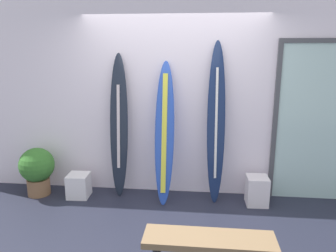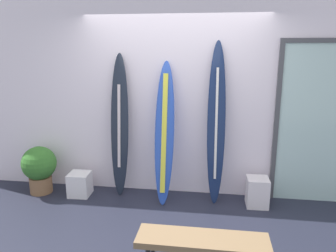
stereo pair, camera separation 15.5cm
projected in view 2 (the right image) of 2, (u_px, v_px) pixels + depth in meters
name	position (u px, v px, depth m)	size (l,w,h in m)	color
ground	(161.00, 237.00, 3.69)	(8.00, 8.00, 0.04)	#212332
wall_back	(176.00, 96.00, 4.61)	(7.20, 0.20, 2.80)	white
surfboard_charcoal	(120.00, 126.00, 4.55)	(0.26, 0.28, 2.00)	#1C2330
surfboard_cobalt	(164.00, 133.00, 4.37)	(0.26, 0.50, 1.90)	#294CB5
surfboard_navy	(216.00, 124.00, 4.32)	(0.26, 0.36, 2.17)	#18274E
display_block_left	(80.00, 184.00, 4.67)	(0.30, 0.30, 0.33)	white
display_block_center	(257.00, 192.00, 4.35)	(0.29, 0.29, 0.39)	white
glass_door	(318.00, 121.00, 4.30)	(1.12, 0.06, 2.18)	silver
potted_plant	(39.00, 167.00, 4.71)	(0.49, 0.49, 0.69)	#875F3F
bench	(202.00, 243.00, 2.89)	(1.17, 0.33, 0.44)	olive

